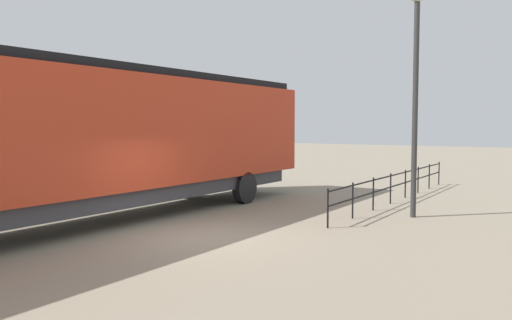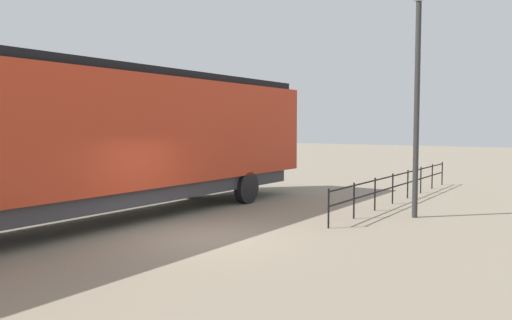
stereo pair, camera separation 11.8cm
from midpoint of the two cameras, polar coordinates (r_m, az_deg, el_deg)
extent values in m
plane|color=gray|center=(12.91, -6.08, -8.36)|extent=(120.00, 120.00, 0.00)
cube|color=red|center=(14.60, -18.76, 2.96)|extent=(3.07, 18.55, 3.10)
cube|color=black|center=(20.68, -0.53, 2.07)|extent=(2.94, 2.17, 2.17)
cube|color=black|center=(14.68, -18.90, 9.50)|extent=(2.76, 17.81, 0.24)
cube|color=#38383D|center=(14.73, -18.61, -3.96)|extent=(2.76, 17.06, 0.45)
cylinder|color=black|center=(19.84, -7.50, -2.49)|extent=(0.30, 1.10, 1.10)
cylinder|color=black|center=(18.16, -0.87, -3.04)|extent=(0.30, 1.10, 1.10)
cylinder|color=#2D2D2D|center=(15.98, 17.36, 5.29)|extent=(0.16, 0.16, 6.35)
cube|color=black|center=(19.41, 15.70, -1.48)|extent=(0.04, 11.94, 0.04)
cube|color=black|center=(19.45, 15.68, -2.63)|extent=(0.04, 11.94, 0.04)
cylinder|color=black|center=(13.93, 8.18, -5.27)|extent=(0.05, 0.05, 1.06)
cylinder|color=black|center=(15.48, 10.87, -4.39)|extent=(0.05, 0.05, 1.06)
cylinder|color=black|center=(17.05, 13.06, -3.66)|extent=(0.05, 0.05, 1.06)
cylinder|color=black|center=(18.65, 14.88, -3.05)|extent=(0.05, 0.05, 1.06)
cylinder|color=black|center=(20.27, 16.41, -2.54)|extent=(0.05, 0.05, 1.06)
cylinder|color=black|center=(21.90, 17.71, -2.10)|extent=(0.05, 0.05, 1.06)
cylinder|color=black|center=(23.54, 18.83, -1.72)|extent=(0.05, 0.05, 1.06)
cylinder|color=black|center=(25.19, 19.80, -1.39)|extent=(0.05, 0.05, 1.06)
camera|label=1|loc=(0.06, -89.72, 0.02)|focal=36.60mm
camera|label=2|loc=(0.06, 90.28, -0.02)|focal=36.60mm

